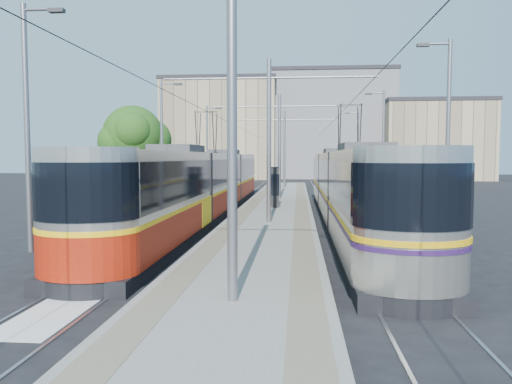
{
  "coord_description": "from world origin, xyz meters",
  "views": [
    {
      "loc": [
        1.28,
        -13.56,
        3.11
      ],
      "look_at": [
        -0.56,
        7.97,
        1.6
      ],
      "focal_mm": 35.0,
      "sensor_mm": 36.0,
      "label": 1
    }
  ],
  "objects": [
    {
      "name": "rails",
      "position": [
        0.0,
        17.0,
        0.02
      ],
      "size": [
        8.71,
        70.0,
        0.03
      ],
      "color": "gray",
      "rests_on": "ground"
    },
    {
      "name": "tram_right",
      "position": [
        3.6,
        9.79,
        1.86
      ],
      "size": [
        2.43,
        27.63,
        5.5
      ],
      "color": "black",
      "rests_on": "ground"
    },
    {
      "name": "building_centre",
      "position": [
        6.0,
        64.0,
        7.89
      ],
      "size": [
        18.36,
        14.28,
        15.76
      ],
      "color": "slate",
      "rests_on": "ground"
    },
    {
      "name": "platform",
      "position": [
        0.0,
        17.0,
        0.15
      ],
      "size": [
        4.0,
        50.0,
        0.3
      ],
      "primitive_type": "cube",
      "color": "gray",
      "rests_on": "ground"
    },
    {
      "name": "tactile_strip_left",
      "position": [
        -1.45,
        17.0,
        0.3
      ],
      "size": [
        0.7,
        50.0,
        0.01
      ],
      "primitive_type": "cube",
      "color": "gray",
      "rests_on": "platform"
    },
    {
      "name": "tactile_strip_right",
      "position": [
        1.45,
        17.0,
        0.3
      ],
      "size": [
        0.7,
        50.0,
        0.01
      ],
      "primitive_type": "cube",
      "color": "gray",
      "rests_on": "platform"
    },
    {
      "name": "building_right",
      "position": [
        20.0,
        58.0,
        5.46
      ],
      "size": [
        14.28,
        10.2,
        10.91
      ],
      "color": "tan",
      "rests_on": "ground"
    },
    {
      "name": "building_left",
      "position": [
        -10.0,
        60.0,
        7.17
      ],
      "size": [
        16.32,
        12.24,
        14.31
      ],
      "color": "tan",
      "rests_on": "ground"
    },
    {
      "name": "shelter",
      "position": [
        -0.12,
        14.58,
        1.49
      ],
      "size": [
        0.7,
        1.07,
        2.27
      ],
      "rotation": [
        0.0,
        0.0,
        0.07
      ],
      "color": "black",
      "rests_on": "platform"
    },
    {
      "name": "tram_left",
      "position": [
        -3.6,
        12.68,
        1.7
      ],
      "size": [
        2.43,
        32.16,
        5.5
      ],
      "color": "black",
      "rests_on": "ground"
    },
    {
      "name": "track_arrow",
      "position": [
        -3.6,
        -3.0,
        0.01
      ],
      "size": [
        1.2,
        5.0,
        0.01
      ],
      "primitive_type": "cube",
      "color": "silver",
      "rests_on": "ground"
    },
    {
      "name": "tree",
      "position": [
        -9.94,
        20.57,
        4.52
      ],
      "size": [
        4.6,
        4.25,
        6.69
      ],
      "color": "#382314",
      "rests_on": "ground"
    },
    {
      "name": "catenary",
      "position": [
        0.0,
        14.15,
        4.52
      ],
      "size": [
        9.2,
        70.0,
        7.0
      ],
      "color": "slate",
      "rests_on": "platform"
    },
    {
      "name": "street_lamps",
      "position": [
        -0.0,
        21.0,
        4.18
      ],
      "size": [
        15.18,
        38.22,
        8.0
      ],
      "color": "slate",
      "rests_on": "ground"
    },
    {
      "name": "ground",
      "position": [
        0.0,
        0.0,
        0.0
      ],
      "size": [
        160.0,
        160.0,
        0.0
      ],
      "primitive_type": "plane",
      "color": "black",
      "rests_on": "ground"
    }
  ]
}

